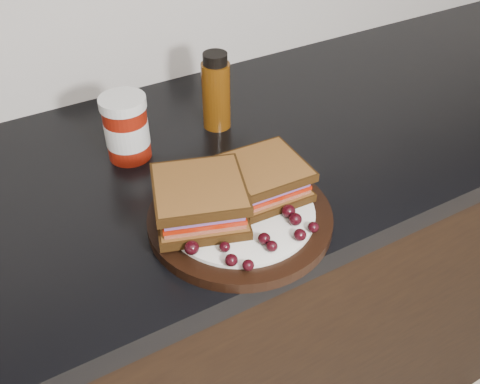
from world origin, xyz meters
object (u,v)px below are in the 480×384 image
object	(u,v)px
sandwich_left	(200,200)
condiment_jar	(126,128)
oil_bottle	(216,91)
plate	(240,218)

from	to	relation	value
sandwich_left	condiment_jar	distance (m)	0.23
condiment_jar	oil_bottle	distance (m)	0.18
plate	condiment_jar	distance (m)	0.27
plate	oil_bottle	bearing A→B (deg)	69.37
sandwich_left	oil_bottle	size ratio (longest dim) A/B	0.88
sandwich_left	condiment_jar	bearing A→B (deg)	114.95
plate	condiment_jar	bearing A→B (deg)	108.37
plate	condiment_jar	size ratio (longest dim) A/B	2.40
sandwich_left	oil_bottle	bearing A→B (deg)	75.99
condiment_jar	oil_bottle	bearing A→B (deg)	4.35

